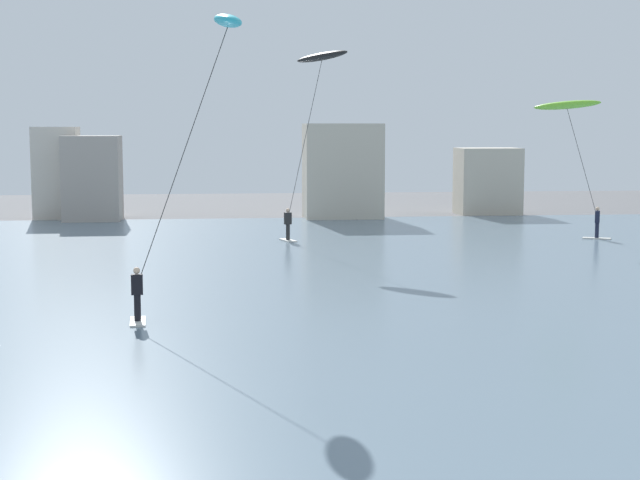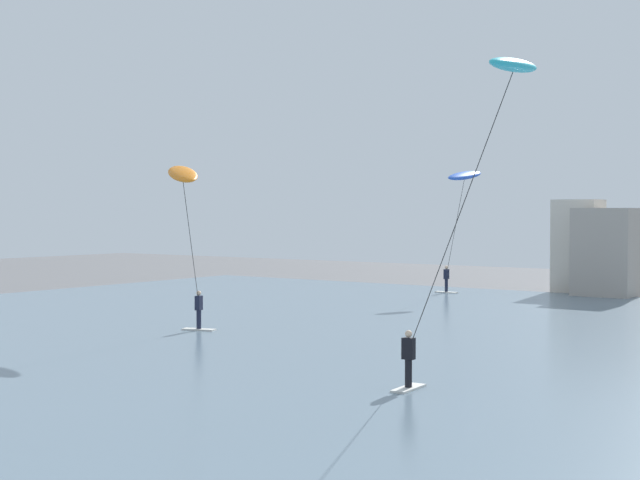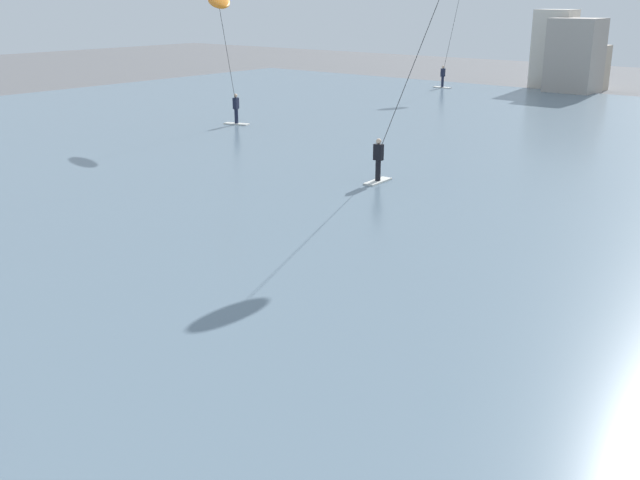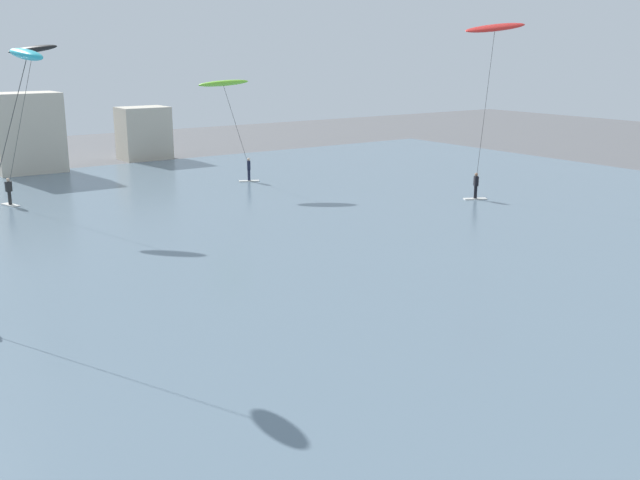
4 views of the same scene
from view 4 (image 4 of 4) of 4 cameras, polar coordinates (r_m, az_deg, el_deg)
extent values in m
cube|color=slate|center=(35.55, -16.17, -1.01)|extent=(84.00, 52.00, 0.10)
cube|color=beige|center=(60.64, -21.37, 7.56)|extent=(4.83, 3.43, 6.01)
cube|color=beige|center=(65.92, -13.25, 7.91)|extent=(4.04, 2.94, 4.41)
ellipsoid|color=#28B2C6|center=(27.96, -21.45, 13.01)|extent=(0.95, 2.64, 0.67)
cube|color=silver|center=(47.38, 11.72, 3.09)|extent=(1.44, 1.05, 0.06)
cylinder|color=black|center=(47.30, 11.74, 3.59)|extent=(0.20, 0.20, 0.78)
cube|color=black|center=(47.18, 11.78, 4.41)|extent=(0.35, 0.40, 0.60)
sphere|color=#9E7051|center=(47.12, 11.81, 4.90)|extent=(0.20, 0.20, 0.20)
cylinder|color=#333333|center=(48.06, 12.47, 9.94)|extent=(2.55, 1.48, 9.06)
ellipsoid|color=red|center=(49.38, 13.16, 15.45)|extent=(3.72, 3.12, 1.02)
cube|color=silver|center=(53.04, -5.41, 4.50)|extent=(1.45, 1.01, 0.06)
cylinder|color=#191E33|center=(52.97, -5.42, 4.94)|extent=(0.20, 0.20, 0.78)
cube|color=#191E33|center=(52.86, -5.44, 5.68)|extent=(0.35, 0.40, 0.60)
sphere|color=beige|center=(52.80, -5.45, 6.12)|extent=(0.20, 0.20, 0.20)
cylinder|color=#333333|center=(52.16, -6.38, 8.57)|extent=(1.76, 0.14, 5.57)
ellipsoid|color=#7AD133|center=(51.59, -7.36, 11.74)|extent=(3.42, 2.61, 0.76)
cube|color=silver|center=(48.19, -22.48, 2.48)|extent=(0.84, 1.47, 0.06)
cylinder|color=black|center=(48.11, -22.52, 2.97)|extent=(0.20, 0.20, 0.78)
cube|color=black|center=(48.00, -22.60, 3.78)|extent=(0.39, 0.31, 0.60)
sphere|color=beige|center=(47.93, -22.65, 4.26)|extent=(0.20, 0.20, 0.20)
cylinder|color=#333333|center=(46.52, -21.83, 8.33)|extent=(1.49, 2.44, 7.77)
ellipsoid|color=black|center=(45.35, -21.02, 13.39)|extent=(2.78, 2.65, 0.75)
camera|label=1|loc=(7.50, 66.32, -20.33)|focal=54.32mm
camera|label=2|loc=(18.04, 40.25, -2.11)|focal=52.15mm
camera|label=3|loc=(20.33, 44.34, 3.70)|focal=42.30mm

